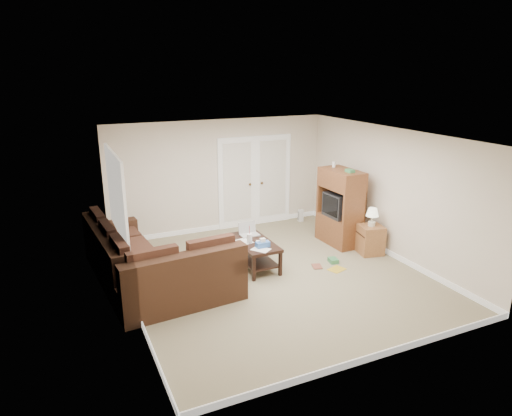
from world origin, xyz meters
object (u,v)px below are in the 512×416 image
coffee_table (254,252)px  tv_armoire (340,207)px  sectional_sofa (147,267)px  side_cabinet (371,237)px

coffee_table → tv_armoire: 2.21m
tv_armoire → sectional_sofa: bearing=-176.2°
coffee_table → tv_armoire: bearing=8.5°
coffee_table → tv_armoire: tv_armoire is taller
sectional_sofa → coffee_table: size_ratio=2.52×
side_cabinet → sectional_sofa: bearing=-173.1°
coffee_table → side_cabinet: bearing=-10.3°
tv_armoire → side_cabinet: tv_armoire is taller
side_cabinet → coffee_table: bearing=-178.4°
sectional_sofa → side_cabinet: bearing=-9.4°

